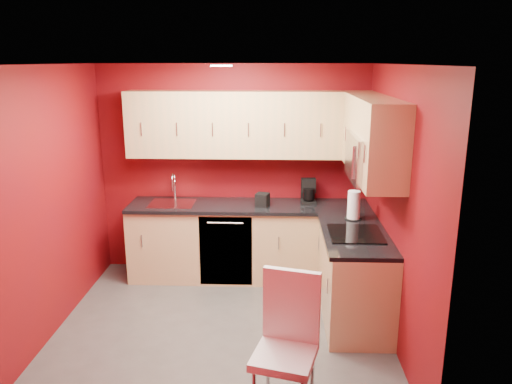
# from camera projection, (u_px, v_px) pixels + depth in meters

# --- Properties ---
(floor) EXTENTS (3.20, 3.20, 0.00)m
(floor) POSITION_uv_depth(u_px,v_px,m) (222.00, 327.00, 4.89)
(floor) COLOR #4C4947
(floor) RESTS_ON ground
(ceiling) EXTENTS (3.20, 3.20, 0.00)m
(ceiling) POSITION_uv_depth(u_px,v_px,m) (217.00, 64.00, 4.25)
(ceiling) COLOR white
(ceiling) RESTS_ON wall_back
(wall_back) EXTENTS (3.20, 0.00, 3.20)m
(wall_back) POSITION_uv_depth(u_px,v_px,m) (234.00, 170.00, 6.02)
(wall_back) COLOR #670909
(wall_back) RESTS_ON floor
(wall_front) EXTENTS (3.20, 0.00, 3.20)m
(wall_front) POSITION_uv_depth(u_px,v_px,m) (194.00, 272.00, 3.12)
(wall_front) COLOR #670909
(wall_front) RESTS_ON floor
(wall_left) EXTENTS (0.00, 3.00, 3.00)m
(wall_left) POSITION_uv_depth(u_px,v_px,m) (49.00, 203.00, 4.63)
(wall_left) COLOR #670909
(wall_left) RESTS_ON floor
(wall_right) EXTENTS (0.00, 3.00, 3.00)m
(wall_right) POSITION_uv_depth(u_px,v_px,m) (396.00, 207.00, 4.51)
(wall_right) COLOR #670909
(wall_right) RESTS_ON floor
(base_cabinets_back) EXTENTS (2.80, 0.60, 0.87)m
(base_cabinets_back) POSITION_uv_depth(u_px,v_px,m) (249.00, 242.00, 5.93)
(base_cabinets_back) COLOR tan
(base_cabinets_back) RESTS_ON floor
(base_cabinets_right) EXTENTS (0.60, 1.30, 0.87)m
(base_cabinets_right) POSITION_uv_depth(u_px,v_px,m) (354.00, 278.00, 4.97)
(base_cabinets_right) COLOR tan
(base_cabinets_right) RESTS_ON floor
(countertop_back) EXTENTS (2.80, 0.63, 0.04)m
(countertop_back) POSITION_uv_depth(u_px,v_px,m) (249.00, 206.00, 5.80)
(countertop_back) COLOR black
(countertop_back) RESTS_ON base_cabinets_back
(countertop_right) EXTENTS (0.63, 1.27, 0.04)m
(countertop_right) POSITION_uv_depth(u_px,v_px,m) (355.00, 235.00, 4.84)
(countertop_right) COLOR black
(countertop_right) RESTS_ON base_cabinets_right
(upper_cabinets_back) EXTENTS (2.80, 0.35, 0.75)m
(upper_cabinets_back) POSITION_uv_depth(u_px,v_px,m) (249.00, 124.00, 5.70)
(upper_cabinets_back) COLOR tan
(upper_cabinets_back) RESTS_ON wall_back
(upper_cabinets_right) EXTENTS (0.35, 1.55, 0.75)m
(upper_cabinets_right) POSITION_uv_depth(u_px,v_px,m) (372.00, 130.00, 4.78)
(upper_cabinets_right) COLOR tan
(upper_cabinets_right) RESTS_ON wall_right
(microwave) EXTENTS (0.42, 0.76, 0.42)m
(microwave) POSITION_uv_depth(u_px,v_px,m) (372.00, 158.00, 4.61)
(microwave) COLOR silver
(microwave) RESTS_ON upper_cabinets_right
(cooktop) EXTENTS (0.50, 0.55, 0.01)m
(cooktop) POSITION_uv_depth(u_px,v_px,m) (355.00, 234.00, 4.80)
(cooktop) COLOR black
(cooktop) RESTS_ON countertop_right
(sink) EXTENTS (0.52, 0.42, 0.35)m
(sink) POSITION_uv_depth(u_px,v_px,m) (172.00, 200.00, 5.84)
(sink) COLOR silver
(sink) RESTS_ON countertop_back
(dishwasher_front) EXTENTS (0.60, 0.02, 0.82)m
(dishwasher_front) POSITION_uv_depth(u_px,v_px,m) (226.00, 251.00, 5.66)
(dishwasher_front) COLOR black
(dishwasher_front) RESTS_ON base_cabinets_back
(downlight) EXTENTS (0.20, 0.20, 0.01)m
(downlight) POSITION_uv_depth(u_px,v_px,m) (221.00, 66.00, 4.55)
(downlight) COLOR white
(downlight) RESTS_ON ceiling
(coffee_maker) EXTENTS (0.18, 0.23, 0.28)m
(coffee_maker) POSITION_uv_depth(u_px,v_px,m) (309.00, 191.00, 5.84)
(coffee_maker) COLOR black
(coffee_maker) RESTS_ON countertop_back
(napkin_holder) EXTENTS (0.17, 0.17, 0.15)m
(napkin_holder) POSITION_uv_depth(u_px,v_px,m) (262.00, 200.00, 5.72)
(napkin_holder) COLOR black
(napkin_holder) RESTS_ON countertop_back
(paper_towel) EXTENTS (0.18, 0.18, 0.31)m
(paper_towel) POSITION_uv_depth(u_px,v_px,m) (354.00, 205.00, 5.22)
(paper_towel) COLOR white
(paper_towel) RESTS_ON countertop_right
(dining_chair) EXTENTS (0.53, 0.54, 1.06)m
(dining_chair) POSITION_uv_depth(u_px,v_px,m) (285.00, 349.00, 3.57)
(dining_chair) COLOR silver
(dining_chair) RESTS_ON floor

